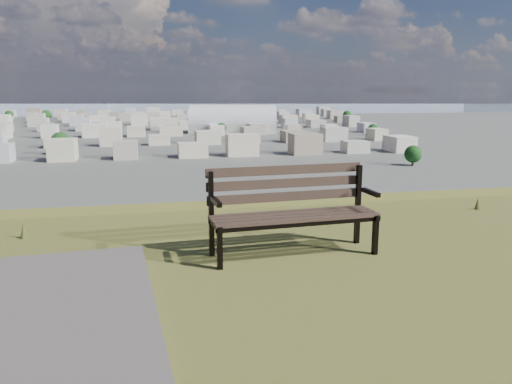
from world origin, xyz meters
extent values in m
cube|color=#3C2A23|center=(-0.87, 1.54, 25.44)|extent=(1.80, 0.20, 0.03)
cube|color=#3C2A23|center=(-0.88, 1.66, 25.44)|extent=(1.80, 0.20, 0.03)
cube|color=#3C2A23|center=(-0.89, 1.78, 25.44)|extent=(1.80, 0.20, 0.03)
cube|color=#3C2A23|center=(-0.90, 1.90, 25.44)|extent=(1.80, 0.20, 0.03)
cube|color=#3C2A23|center=(-0.90, 1.98, 25.60)|extent=(1.80, 0.15, 0.10)
cube|color=#3C2A23|center=(-0.90, 2.01, 25.74)|extent=(1.80, 0.15, 0.10)
cube|color=#3C2A23|center=(-0.90, 2.03, 25.89)|extent=(1.80, 0.15, 0.10)
cube|color=black|center=(-1.73, 1.46, 25.22)|extent=(0.05, 0.06, 0.44)
cube|color=black|center=(-1.76, 1.89, 25.46)|extent=(0.05, 0.06, 0.92)
cube|color=black|center=(-1.74, 1.66, 25.41)|extent=(0.08, 0.50, 0.05)
cube|color=black|center=(-1.74, 1.61, 25.66)|extent=(0.07, 0.36, 0.04)
cube|color=black|center=(-0.01, 1.58, 25.22)|extent=(0.05, 0.06, 0.44)
cube|color=black|center=(-0.04, 2.01, 25.46)|extent=(0.05, 0.06, 0.92)
cube|color=black|center=(-0.03, 1.78, 25.41)|extent=(0.08, 0.50, 0.05)
cube|color=black|center=(-0.02, 1.73, 25.66)|extent=(0.07, 0.36, 0.04)
cube|color=black|center=(-0.87, 1.53, 25.39)|extent=(1.80, 0.16, 0.04)
cube|color=black|center=(-0.90, 1.91, 25.39)|extent=(1.80, 0.16, 0.04)
cone|color=brown|center=(-3.90, 3.00, 25.09)|extent=(0.08, 0.08, 0.19)
cone|color=brown|center=(2.40, 3.20, 25.09)|extent=(0.08, 0.08, 0.18)
cube|color=#B8B8B4|center=(49.93, 315.44, 3.06)|extent=(58.84, 34.93, 6.12)
cylinder|color=silver|center=(49.93, 315.44, 6.12)|extent=(58.84, 34.93, 23.24)
cube|color=#AEA195|center=(-36.00, 200.00, 3.50)|extent=(11.00, 11.00, 7.00)
cube|color=beige|center=(-12.00, 200.00, 3.50)|extent=(11.00, 11.00, 7.00)
cube|color=#B5B5BA|center=(12.00, 200.00, 3.50)|extent=(11.00, 11.00, 7.00)
cube|color=beige|center=(36.00, 200.00, 3.50)|extent=(11.00, 11.00, 7.00)
cube|color=gray|center=(60.00, 200.00, 3.50)|extent=(11.00, 11.00, 7.00)
cube|color=beige|center=(84.00, 200.00, 3.50)|extent=(11.00, 11.00, 7.00)
cube|color=#B6B0A5|center=(108.00, 200.00, 3.50)|extent=(11.00, 11.00, 7.00)
cube|color=#B5B5BA|center=(-48.00, 250.00, 3.50)|extent=(11.00, 11.00, 7.00)
cube|color=beige|center=(-24.00, 250.00, 3.50)|extent=(11.00, 11.00, 7.00)
cube|color=gray|center=(0.00, 250.00, 3.50)|extent=(11.00, 11.00, 7.00)
cube|color=beige|center=(24.00, 250.00, 3.50)|extent=(11.00, 11.00, 7.00)
cube|color=#B6B0A5|center=(48.00, 250.00, 3.50)|extent=(11.00, 11.00, 7.00)
cube|color=silver|center=(72.00, 250.00, 3.50)|extent=(11.00, 11.00, 7.00)
cube|color=#AEA195|center=(96.00, 250.00, 3.50)|extent=(11.00, 11.00, 7.00)
cube|color=beige|center=(120.00, 250.00, 3.50)|extent=(11.00, 11.00, 7.00)
cube|color=gray|center=(-84.00, 300.00, 3.50)|extent=(11.00, 11.00, 7.00)
cube|color=beige|center=(-60.00, 300.00, 3.50)|extent=(11.00, 11.00, 7.00)
cube|color=#B6B0A5|center=(-36.00, 300.00, 3.50)|extent=(11.00, 11.00, 7.00)
cube|color=silver|center=(-12.00, 300.00, 3.50)|extent=(11.00, 11.00, 7.00)
cube|color=#AEA195|center=(12.00, 300.00, 3.50)|extent=(11.00, 11.00, 7.00)
cube|color=beige|center=(36.00, 300.00, 3.50)|extent=(11.00, 11.00, 7.00)
cube|color=#B5B5BA|center=(60.00, 300.00, 3.50)|extent=(11.00, 11.00, 7.00)
cube|color=beige|center=(84.00, 300.00, 3.50)|extent=(11.00, 11.00, 7.00)
cube|color=gray|center=(108.00, 300.00, 3.50)|extent=(11.00, 11.00, 7.00)
cube|color=beige|center=(132.00, 300.00, 3.50)|extent=(11.00, 11.00, 7.00)
cube|color=#AEA195|center=(-96.00, 350.00, 3.50)|extent=(11.00, 11.00, 7.00)
cube|color=beige|center=(-72.00, 350.00, 3.50)|extent=(11.00, 11.00, 7.00)
cube|color=#B5B5BA|center=(-48.00, 350.00, 3.50)|extent=(11.00, 11.00, 7.00)
cube|color=beige|center=(-24.00, 350.00, 3.50)|extent=(11.00, 11.00, 7.00)
cube|color=gray|center=(0.00, 350.00, 3.50)|extent=(11.00, 11.00, 7.00)
cube|color=beige|center=(24.00, 350.00, 3.50)|extent=(11.00, 11.00, 7.00)
cube|color=#B6B0A5|center=(48.00, 350.00, 3.50)|extent=(11.00, 11.00, 7.00)
cube|color=silver|center=(72.00, 350.00, 3.50)|extent=(11.00, 11.00, 7.00)
cube|color=#AEA195|center=(96.00, 350.00, 3.50)|extent=(11.00, 11.00, 7.00)
cube|color=beige|center=(120.00, 350.00, 3.50)|extent=(11.00, 11.00, 7.00)
cube|color=#B5B5BA|center=(144.00, 350.00, 3.50)|extent=(11.00, 11.00, 7.00)
cube|color=beige|center=(-108.00, 400.00, 3.50)|extent=(11.00, 11.00, 7.00)
cube|color=#B6B0A5|center=(-84.00, 400.00, 3.50)|extent=(11.00, 11.00, 7.00)
cube|color=silver|center=(-60.00, 400.00, 3.50)|extent=(11.00, 11.00, 7.00)
cube|color=#AEA195|center=(-36.00, 400.00, 3.50)|extent=(11.00, 11.00, 7.00)
cube|color=beige|center=(-12.00, 400.00, 3.50)|extent=(11.00, 11.00, 7.00)
cube|color=#B5B5BA|center=(12.00, 400.00, 3.50)|extent=(11.00, 11.00, 7.00)
cube|color=beige|center=(36.00, 400.00, 3.50)|extent=(11.00, 11.00, 7.00)
cube|color=gray|center=(60.00, 400.00, 3.50)|extent=(11.00, 11.00, 7.00)
cube|color=beige|center=(84.00, 400.00, 3.50)|extent=(11.00, 11.00, 7.00)
cube|color=#B6B0A5|center=(108.00, 400.00, 3.50)|extent=(11.00, 11.00, 7.00)
cube|color=silver|center=(132.00, 400.00, 3.50)|extent=(11.00, 11.00, 7.00)
cube|color=#AEA195|center=(156.00, 400.00, 3.50)|extent=(11.00, 11.00, 7.00)
cube|color=beige|center=(-120.00, 450.00, 3.50)|extent=(11.00, 11.00, 7.00)
cube|color=gray|center=(-96.00, 450.00, 3.50)|extent=(11.00, 11.00, 7.00)
cube|color=beige|center=(-72.00, 450.00, 3.50)|extent=(11.00, 11.00, 7.00)
cube|color=#B6B0A5|center=(-48.00, 450.00, 3.50)|extent=(11.00, 11.00, 7.00)
cube|color=silver|center=(-24.00, 450.00, 3.50)|extent=(11.00, 11.00, 7.00)
cube|color=#AEA195|center=(0.00, 450.00, 3.50)|extent=(11.00, 11.00, 7.00)
cube|color=beige|center=(24.00, 450.00, 3.50)|extent=(11.00, 11.00, 7.00)
cube|color=#B5B5BA|center=(48.00, 450.00, 3.50)|extent=(11.00, 11.00, 7.00)
cube|color=beige|center=(72.00, 450.00, 3.50)|extent=(11.00, 11.00, 7.00)
cube|color=gray|center=(96.00, 450.00, 3.50)|extent=(11.00, 11.00, 7.00)
cube|color=beige|center=(120.00, 450.00, 3.50)|extent=(11.00, 11.00, 7.00)
cube|color=#B6B0A5|center=(144.00, 450.00, 3.50)|extent=(11.00, 11.00, 7.00)
cube|color=silver|center=(168.00, 450.00, 3.50)|extent=(11.00, 11.00, 7.00)
cube|color=#B5B5BA|center=(-132.00, 500.00, 3.50)|extent=(11.00, 11.00, 7.00)
cube|color=beige|center=(-108.00, 500.00, 3.50)|extent=(11.00, 11.00, 7.00)
cube|color=gray|center=(-84.00, 500.00, 3.50)|extent=(11.00, 11.00, 7.00)
cube|color=beige|center=(-60.00, 500.00, 3.50)|extent=(11.00, 11.00, 7.00)
cube|color=#B6B0A5|center=(-36.00, 500.00, 3.50)|extent=(11.00, 11.00, 7.00)
cube|color=silver|center=(-12.00, 500.00, 3.50)|extent=(11.00, 11.00, 7.00)
cube|color=#AEA195|center=(12.00, 500.00, 3.50)|extent=(11.00, 11.00, 7.00)
cube|color=beige|center=(36.00, 500.00, 3.50)|extent=(11.00, 11.00, 7.00)
cube|color=#B5B5BA|center=(60.00, 500.00, 3.50)|extent=(11.00, 11.00, 7.00)
cube|color=beige|center=(84.00, 500.00, 3.50)|extent=(11.00, 11.00, 7.00)
cube|color=gray|center=(108.00, 500.00, 3.50)|extent=(11.00, 11.00, 7.00)
cube|color=beige|center=(132.00, 500.00, 3.50)|extent=(11.00, 11.00, 7.00)
cube|color=#B6B0A5|center=(156.00, 500.00, 3.50)|extent=(11.00, 11.00, 7.00)
cube|color=silver|center=(180.00, 500.00, 3.50)|extent=(11.00, 11.00, 7.00)
cube|color=#B5B5BA|center=(-144.00, 550.00, 3.50)|extent=(11.00, 11.00, 7.00)
cube|color=beige|center=(-120.00, 550.00, 3.50)|extent=(11.00, 11.00, 7.00)
cube|color=gray|center=(-96.00, 550.00, 3.50)|extent=(11.00, 11.00, 7.00)
cube|color=beige|center=(-72.00, 550.00, 3.50)|extent=(11.00, 11.00, 7.00)
cube|color=#B6B0A5|center=(-48.00, 550.00, 3.50)|extent=(11.00, 11.00, 7.00)
cube|color=silver|center=(-24.00, 550.00, 3.50)|extent=(11.00, 11.00, 7.00)
cube|color=#AEA195|center=(0.00, 550.00, 3.50)|extent=(11.00, 11.00, 7.00)
cube|color=beige|center=(24.00, 550.00, 3.50)|extent=(11.00, 11.00, 7.00)
cube|color=#B5B5BA|center=(48.00, 550.00, 3.50)|extent=(11.00, 11.00, 7.00)
cube|color=beige|center=(72.00, 550.00, 3.50)|extent=(11.00, 11.00, 7.00)
cube|color=gray|center=(96.00, 550.00, 3.50)|extent=(11.00, 11.00, 7.00)
cube|color=beige|center=(120.00, 550.00, 3.50)|extent=(11.00, 11.00, 7.00)
cube|color=#B6B0A5|center=(144.00, 550.00, 3.50)|extent=(11.00, 11.00, 7.00)
cube|color=silver|center=(168.00, 550.00, 3.50)|extent=(11.00, 11.00, 7.00)
cube|color=#AEA195|center=(192.00, 550.00, 3.50)|extent=(11.00, 11.00, 7.00)
cylinder|color=#312118|center=(90.00, 160.00, 1.05)|extent=(0.80, 0.80, 2.10)
sphere|color=black|center=(90.00, 160.00, 4.20)|extent=(6.30, 6.30, 6.30)
cylinder|color=#312118|center=(-40.00, 220.00, 1.35)|extent=(0.80, 0.80, 2.70)
sphere|color=black|center=(-40.00, 220.00, 5.40)|extent=(8.10, 8.10, 8.10)
cylinder|color=#312118|center=(130.00, 280.00, 0.97)|extent=(0.80, 0.80, 1.95)
sphere|color=black|center=(130.00, 280.00, 3.90)|extent=(5.85, 5.85, 5.85)
cylinder|color=#312118|center=(60.00, 400.00, 1.12)|extent=(0.80, 0.80, 2.25)
sphere|color=black|center=(60.00, 400.00, 4.50)|extent=(6.75, 6.75, 6.75)
cylinder|color=#312118|center=(-90.00, 460.00, 1.43)|extent=(0.80, 0.80, 2.85)
sphere|color=black|center=(-90.00, 460.00, 5.70)|extent=(8.55, 8.55, 8.55)
cylinder|color=#312118|center=(-130.00, 500.00, 1.20)|extent=(0.80, 0.80, 2.40)
sphere|color=black|center=(-130.00, 500.00, 4.80)|extent=(7.20, 7.20, 7.20)
cylinder|color=#312118|center=(40.00, 300.00, 1.05)|extent=(0.80, 0.80, 2.10)
sphere|color=black|center=(40.00, 300.00, 4.20)|extent=(6.30, 6.30, 6.30)
cylinder|color=#312118|center=(170.00, 420.00, 1.27)|extent=(0.80, 0.80, 2.55)
sphere|color=black|center=(170.00, 420.00, 5.10)|extent=(7.65, 7.65, 7.65)
cube|color=gray|center=(0.00, 900.00, 0.00)|extent=(2400.00, 700.00, 0.12)
cube|color=#868FA6|center=(150.00, 1390.00, 22.50)|extent=(700.00, 220.00, 45.00)
cube|color=#868FA6|center=(650.00, 1430.00, 30.00)|extent=(500.00, 220.00, 60.00)
camera|label=1|loc=(-2.35, -3.24, 26.75)|focal=35.00mm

